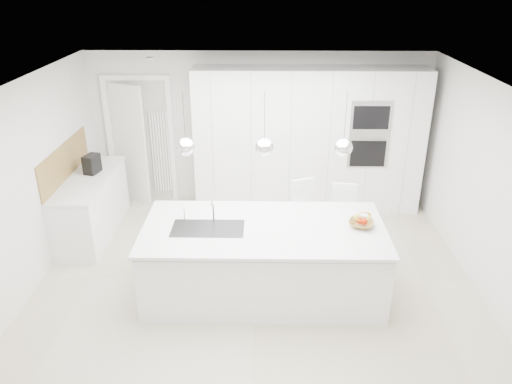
{
  "coord_description": "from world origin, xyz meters",
  "views": [
    {
      "loc": [
        0.09,
        -5.4,
        3.66
      ],
      "look_at": [
        0.0,
        0.3,
        1.1
      ],
      "focal_mm": 35.0,
      "sensor_mm": 36.0,
      "label": 1
    }
  ],
  "objects_px": {
    "fruit_bowl": "(361,224)",
    "bar_stool_right": "(344,223)",
    "espresso_machine": "(92,164)",
    "island_base": "(264,264)",
    "bar_stool_left": "(302,220)"
  },
  "relations": [
    {
      "from": "fruit_bowl",
      "to": "bar_stool_right",
      "type": "relative_size",
      "value": 0.28
    },
    {
      "from": "espresso_machine",
      "to": "bar_stool_right",
      "type": "distance_m",
      "value": 3.74
    },
    {
      "from": "bar_stool_right",
      "to": "island_base",
      "type": "bearing_deg",
      "value": -133.57
    },
    {
      "from": "espresso_machine",
      "to": "island_base",
      "type": "bearing_deg",
      "value": -19.44
    },
    {
      "from": "espresso_machine",
      "to": "bar_stool_right",
      "type": "bearing_deg",
      "value": 1.58
    },
    {
      "from": "island_base",
      "to": "bar_stool_right",
      "type": "height_order",
      "value": "bar_stool_right"
    },
    {
      "from": "island_base",
      "to": "bar_stool_right",
      "type": "relative_size",
      "value": 2.69
    },
    {
      "from": "fruit_bowl",
      "to": "bar_stool_left",
      "type": "relative_size",
      "value": 0.27
    },
    {
      "from": "bar_stool_left",
      "to": "bar_stool_right",
      "type": "relative_size",
      "value": 1.03
    },
    {
      "from": "fruit_bowl",
      "to": "espresso_machine",
      "type": "xyz_separation_m",
      "value": [
        -3.67,
        1.62,
        0.1
      ]
    },
    {
      "from": "fruit_bowl",
      "to": "bar_stool_right",
      "type": "bearing_deg",
      "value": 94.21
    },
    {
      "from": "bar_stool_left",
      "to": "espresso_machine",
      "type": "bearing_deg",
      "value": 143.76
    },
    {
      "from": "island_base",
      "to": "espresso_machine",
      "type": "bearing_deg",
      "value": 146.06
    },
    {
      "from": "island_base",
      "to": "espresso_machine",
      "type": "distance_m",
      "value": 3.11
    },
    {
      "from": "fruit_bowl",
      "to": "bar_stool_right",
      "type": "xyz_separation_m",
      "value": [
        -0.06,
        0.8,
        -0.42
      ]
    }
  ]
}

